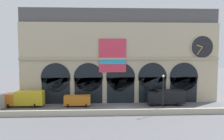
{
  "coord_description": "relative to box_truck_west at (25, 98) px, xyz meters",
  "views": [
    {
      "loc": [
        -4.43,
        -44.78,
        11.29
      ],
      "look_at": [
        -1.83,
        5.0,
        7.07
      ],
      "focal_mm": 38.08,
      "sensor_mm": 36.0,
      "label": 1
    }
  ],
  "objects": [
    {
      "name": "box_truck_mideast",
      "position": [
        28.38,
        -0.01,
        0.0
      ],
      "size": [
        7.5,
        2.91,
        3.12
      ],
      "color": "black",
      "rests_on": "ground"
    },
    {
      "name": "station_building",
      "position": [
        19.28,
        4.67,
        8.05
      ],
      "size": [
        42.19,
        4.85,
        20.05
      ],
      "color": "#BCAD8C",
      "rests_on": "ground"
    },
    {
      "name": "box_truck_west",
      "position": [
        0.0,
        0.0,
        0.0
      ],
      "size": [
        7.5,
        2.91,
        3.12
      ],
      "color": "orange",
      "rests_on": "ground"
    },
    {
      "name": "quay_parapet_wall",
      "position": [
        19.24,
        -6.99,
        -1.2
      ],
      "size": [
        90.0,
        0.7,
        1.01
      ],
      "primitive_type": "cube",
      "color": "#B2A891",
      "rests_on": "ground"
    },
    {
      "name": "ground_plane",
      "position": [
        19.24,
        -2.53,
        -1.7
      ],
      "size": [
        200.0,
        200.0,
        0.0
      ],
      "primitive_type": "plane",
      "color": "slate"
    },
    {
      "name": "street_lamp_quayside",
      "position": [
        26.04,
        -6.19,
        2.71
      ],
      "size": [
        0.44,
        0.44,
        6.9
      ],
      "color": "black",
      "rests_on": "ground"
    },
    {
      "name": "van_midwest",
      "position": [
        10.33,
        -0.15,
        -0.45
      ],
      "size": [
        5.2,
        2.48,
        2.2
      ],
      "color": "orange",
      "rests_on": "ground"
    }
  ]
}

